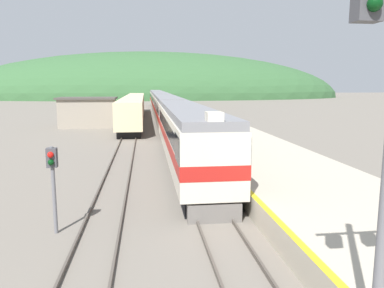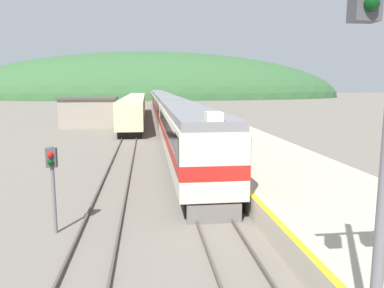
{
  "view_description": "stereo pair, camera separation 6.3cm",
  "coord_description": "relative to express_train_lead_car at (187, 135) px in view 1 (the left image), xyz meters",
  "views": [
    {
      "loc": [
        -2.67,
        -1.07,
        5.48
      ],
      "look_at": [
        -0.28,
        18.16,
        2.4
      ],
      "focal_mm": 35.0,
      "sensor_mm": 36.0,
      "label": 1
    },
    {
      "loc": [
        -2.6,
        -1.08,
        5.48
      ],
      "look_at": [
        -0.28,
        18.16,
        2.4
      ],
      "focal_mm": 35.0,
      "sensor_mm": 36.0,
      "label": 2
    }
  ],
  "objects": [
    {
      "name": "track_main",
      "position": [
        0.0,
        46.84,
        -2.15
      ],
      "size": [
        1.52,
        180.0,
        0.16
      ],
      "color": "#4C443D",
      "rests_on": "ground"
    },
    {
      "name": "track_siding",
      "position": [
        -4.44,
        46.84,
        -2.15
      ],
      "size": [
        1.52,
        180.0,
        0.16
      ],
      "color": "#4C443D",
      "rests_on": "ground"
    },
    {
      "name": "platform",
      "position": [
        5.09,
        26.84,
        -1.74
      ],
      "size": [
        7.08,
        140.0,
        0.98
      ],
      "color": "#B2A893",
      "rests_on": "ground"
    },
    {
      "name": "distant_hills",
      "position": [
        0.0,
        139.98,
        -2.23
      ],
      "size": [
        164.99,
        74.25,
        38.53
      ],
      "color": "#335B33",
      "rests_on": "ground"
    },
    {
      "name": "station_shed",
      "position": [
        -10.15,
        25.81,
        -0.27
      ],
      "size": [
        7.41,
        4.61,
        3.87
      ],
      "color": "gray",
      "rests_on": "ground"
    },
    {
      "name": "express_train_lead_car",
      "position": [
        0.0,
        0.0,
        0.0
      ],
      "size": [
        2.85,
        20.98,
        4.43
      ],
      "color": "black",
      "rests_on": "ground"
    },
    {
      "name": "carriage_second",
      "position": [
        0.0,
        22.76,
        -0.01
      ],
      "size": [
        2.84,
        22.32,
        4.07
      ],
      "color": "black",
      "rests_on": "ground"
    },
    {
      "name": "carriage_third",
      "position": [
        0.0,
        45.96,
        -0.01
      ],
      "size": [
        2.84,
        22.32,
        4.07
      ],
      "color": "black",
      "rests_on": "ground"
    },
    {
      "name": "carriage_fourth",
      "position": [
        0.0,
        69.16,
        -0.01
      ],
      "size": [
        2.84,
        22.32,
        4.07
      ],
      "color": "black",
      "rests_on": "ground"
    },
    {
      "name": "siding_train",
      "position": [
        -4.44,
        35.21,
        -0.31
      ],
      "size": [
        2.9,
        44.07,
        3.71
      ],
      "color": "black",
      "rests_on": "ground"
    },
    {
      "name": "signal_post_siding",
      "position": [
        -6.07,
        -10.46,
        0.14
      ],
      "size": [
        0.36,
        0.42,
        3.27
      ],
      "color": "slate",
      "rests_on": "ground"
    }
  ]
}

